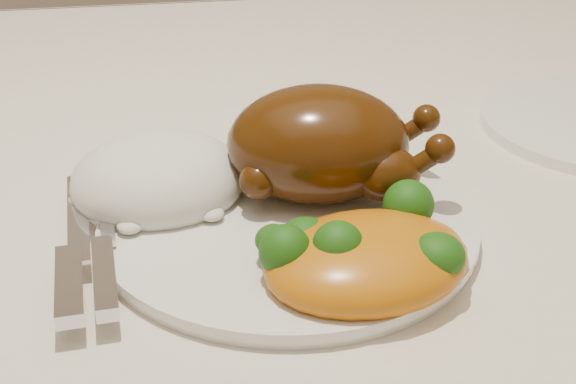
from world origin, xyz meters
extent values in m
cube|color=brown|center=(0.00, 0.00, 0.74)|extent=(1.60, 0.90, 0.04)
cube|color=silver|center=(0.00, 0.00, 0.76)|extent=(1.72, 1.02, 0.01)
cube|color=silver|center=(0.00, 0.51, 0.68)|extent=(1.72, 0.01, 0.18)
cylinder|color=white|center=(0.04, -0.10, 0.77)|extent=(0.30, 0.30, 0.01)
ellipsoid|color=#472507|center=(0.07, -0.07, 0.82)|extent=(0.14, 0.11, 0.08)
ellipsoid|color=#472507|center=(0.06, -0.08, 0.84)|extent=(0.07, 0.05, 0.03)
ellipsoid|color=#472507|center=(0.11, -0.10, 0.81)|extent=(0.05, 0.04, 0.04)
sphere|color=#472507|center=(0.15, -0.11, 0.82)|extent=(0.02, 0.02, 0.02)
ellipsoid|color=#472507|center=(0.12, -0.05, 0.81)|extent=(0.05, 0.04, 0.04)
sphere|color=#472507|center=(0.15, -0.06, 0.82)|extent=(0.02, 0.02, 0.02)
sphere|color=#472507|center=(0.03, -0.10, 0.80)|extent=(0.03, 0.03, 0.03)
sphere|color=#472507|center=(0.04, -0.04, 0.80)|extent=(0.03, 0.03, 0.03)
ellipsoid|color=white|center=(-0.04, -0.06, 0.79)|extent=(0.14, 0.13, 0.06)
ellipsoid|color=orange|center=(0.08, -0.18, 0.79)|extent=(0.14, 0.12, 0.04)
ellipsoid|color=orange|center=(0.11, -0.17, 0.79)|extent=(0.06, 0.05, 0.03)
ellipsoid|color=#18400A|center=(0.06, -0.18, 0.80)|extent=(0.03, 0.03, 0.03)
ellipsoid|color=#18400A|center=(0.12, -0.14, 0.80)|extent=(0.03, 0.03, 0.03)
ellipsoid|color=#18400A|center=(0.03, -0.16, 0.79)|extent=(0.02, 0.02, 0.02)
ellipsoid|color=#18400A|center=(0.05, -0.16, 0.79)|extent=(0.03, 0.03, 0.03)
ellipsoid|color=#18400A|center=(0.12, -0.19, 0.80)|extent=(0.03, 0.03, 0.03)
ellipsoid|color=#18400A|center=(0.03, -0.18, 0.80)|extent=(0.03, 0.03, 0.03)
ellipsoid|color=#18400A|center=(0.08, -0.19, 0.79)|extent=(0.03, 0.03, 0.03)
cube|color=silver|center=(-0.09, -0.08, 0.78)|extent=(0.02, 0.12, 0.00)
cube|color=silver|center=(-0.09, -0.17, 0.78)|extent=(0.02, 0.07, 0.01)
cube|color=silver|center=(-0.07, -0.16, 0.78)|extent=(0.02, 0.08, 0.01)
cube|color=silver|center=(-0.07, -0.08, 0.78)|extent=(0.02, 0.08, 0.00)
camera|label=1|loc=(-0.04, -0.56, 1.05)|focal=50.00mm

